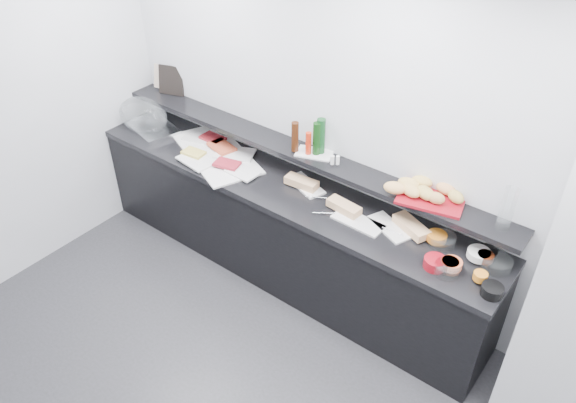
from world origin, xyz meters
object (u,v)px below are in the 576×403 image
Objects in this scene: cloche_base at (153,128)px; bread_tray at (431,198)px; carafe at (507,209)px; sandwich_plate_mid at (358,222)px; framed_print at (171,80)px; condiment_tray at (314,153)px.

bread_tray is at bearing 18.71° from cloche_base.
carafe is (3.10, 0.22, 0.38)m from cloche_base.
sandwich_plate_mid is at bearing -163.09° from bread_tray.
framed_print is 0.87× the size of carafe.
condiment_tray is at bearing 167.00° from bread_tray.
framed_print reaches higher than sandwich_plate_mid.
cloche_base is 1.67m from condiment_tray.
cloche_base is at bearing 171.74° from bread_tray.
sandwich_plate_mid is at bearing -165.36° from carafe.
bread_tray is at bearing 31.31° from sandwich_plate_mid.
condiment_tray is 0.92× the size of carafe.
bread_tray reaches higher than sandwich_plate_mid.
cloche_base is 1.11× the size of bread_tray.
condiment_tray is at bearing 21.49° from cloche_base.
framed_print is at bearing 158.35° from condiment_tray.
condiment_tray is at bearing -179.96° from carafe.
cloche_base is 1.63× the size of carafe.
bread_tray is 0.51m from carafe.
framed_print is at bearing 165.40° from bread_tray.
condiment_tray is at bearing 158.45° from sandwich_plate_mid.
carafe is at bearing -20.06° from framed_print.
condiment_tray is 0.63× the size of bread_tray.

